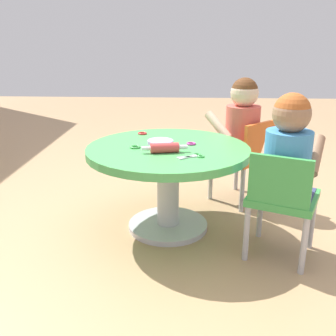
% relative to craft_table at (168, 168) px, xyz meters
% --- Properties ---
extents(ground_plane, '(10.00, 10.00, 0.00)m').
position_rel_craft_table_xyz_m(ground_plane, '(0.00, 0.00, -0.35)').
color(ground_plane, tan).
extents(craft_table, '(0.86, 0.86, 0.47)m').
position_rel_craft_table_xyz_m(craft_table, '(0.00, 0.00, 0.00)').
color(craft_table, silver).
rests_on(craft_table, ground).
extents(child_chair_left, '(0.40, 0.40, 0.54)m').
position_rel_craft_table_xyz_m(child_chair_left, '(-0.28, -0.54, -0.05)').
color(child_chair_left, '#B7B7BC').
rests_on(child_chair_left, ground).
extents(seated_child_left, '(0.43, 0.39, 0.51)m').
position_rel_craft_table_xyz_m(seated_child_left, '(-0.24, -0.56, 0.18)').
color(seated_child_left, '#3F4772').
rests_on(seated_child_left, ground).
extents(child_chair_right, '(0.42, 0.42, 0.54)m').
position_rel_craft_table_xyz_m(child_chair_right, '(0.40, -0.47, -0.05)').
color(child_chair_right, '#B7B7BC').
rests_on(child_chair_right, ground).
extents(seated_child_right, '(0.44, 0.43, 0.51)m').
position_rel_craft_table_xyz_m(seated_child_right, '(0.42, -0.44, 0.18)').
color(seated_child_right, '#3F4772').
rests_on(seated_child_right, ground).
extents(rolling_pin, '(0.08, 0.23, 0.05)m').
position_rel_craft_table_xyz_m(rolling_pin, '(-0.11, 0.01, 0.14)').
color(rolling_pin, '#D83F3F').
rests_on(rolling_pin, craft_table).
extents(craft_scissors, '(0.11, 0.14, 0.01)m').
position_rel_craft_table_xyz_m(craft_scissors, '(-0.17, -0.13, 0.12)').
color(craft_scissors, silver).
rests_on(craft_scissors, craft_table).
extents(playdough_blob_0, '(0.14, 0.14, 0.02)m').
position_rel_craft_table_xyz_m(playdough_blob_0, '(0.06, 0.04, 0.13)').
color(playdough_blob_0, '#CC99E5').
rests_on(playdough_blob_0, craft_table).
extents(cookie_cutter_0, '(0.05, 0.05, 0.01)m').
position_rel_craft_table_xyz_m(cookie_cutter_0, '(-0.03, 0.17, 0.12)').
color(cookie_cutter_0, '#4CB259').
rests_on(cookie_cutter_0, craft_table).
extents(cookie_cutter_1, '(0.05, 0.05, 0.01)m').
position_rel_craft_table_xyz_m(cookie_cutter_1, '(0.05, -0.12, 0.12)').
color(cookie_cutter_1, '#D83FA5').
rests_on(cookie_cutter_1, craft_table).
extents(cookie_cutter_2, '(0.05, 0.05, 0.01)m').
position_rel_craft_table_xyz_m(cookie_cutter_2, '(0.27, 0.17, 0.12)').
color(cookie_cutter_2, red).
rests_on(cookie_cutter_2, craft_table).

